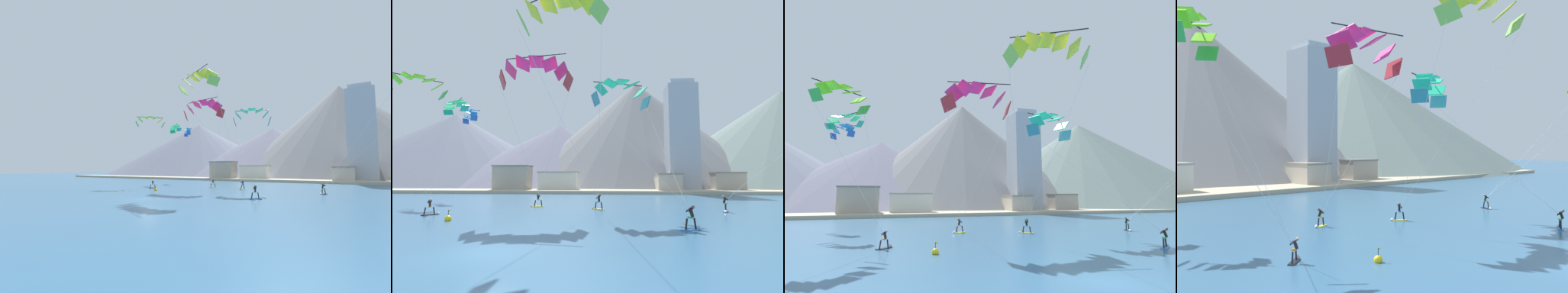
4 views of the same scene
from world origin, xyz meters
The scene contains 22 objects.
ground_plane centered at (0.00, 0.00, 0.00)m, with size 400.00×400.00×0.00m, color #336084.
kitesurfer_near_lead centered at (-3.15, 22.13, 0.52)m, with size 1.76×1.02×1.75m.
kitesurfer_near_trail centered at (17.70, 18.15, 0.54)m, with size 1.01×1.77×1.78m.
kitesurfer_mid_center centered at (4.36, 19.68, 0.54)m, with size 1.71×1.22×1.79m.
kitesurfer_far_left centered at (-11.20, 13.61, 0.45)m, with size 1.57×1.45×1.64m.
kitesurfer_far_right centered at (11.56, 7.03, 0.57)m, with size 1.70×1.24×1.81m.
parafoil_kite_near_lead centered at (-2.20, 17.22, 15.29)m, with size 8.16×6.71×15.46m.
parafoil_kite_mid_center centered at (1.94, 8.89, 17.57)m, with size 7.71×12.84×17.47m.
parafoil_kite_far_left centered at (-16.06, 17.60, 14.30)m, with size 7.18×6.82×13.95m.
parafoil_kite_far_right centered at (7.09, 17.89, 12.97)m, with size 7.49×12.77×12.69m.
parafoil_kite_distant_high_outer centered at (-18.34, 35.58, 14.30)m, with size 4.08×4.01×2.13m.
parafoil_kite_distant_low_drift centered at (-17.21, 28.17, 14.22)m, with size 5.16×4.18×2.05m.
race_marker_buoy centered at (-7.59, 9.98, 0.16)m, with size 0.56×0.56×1.02m.
shoreline_strip centered at (0.00, 53.18, 0.35)m, with size 180.00×10.00×0.70m, color #BCAD8E.
shore_building_harbour_front centered at (-17.22, 55.70, 3.14)m, with size 8.35×5.61×6.25m.
shore_building_promenade_mid centered at (18.59, 55.09, 2.19)m, with size 5.34×7.07×4.36m.
shore_building_quay_east centered at (-6.45, 56.46, 2.42)m, with size 9.33×4.42×4.82m.
shore_building_quay_west centered at (32.37, 57.11, 2.34)m, with size 6.93×4.47×4.66m.
highrise_tower centered at (22.99, 60.13, 13.28)m, with size 7.00×7.00×26.98m.
mountain_peak_central_summit centered at (69.47, 102.11, 17.73)m, with size 110.50×110.50×35.46m.
mountain_peak_east_shoulder centered at (15.70, 102.38, 19.89)m, with size 93.72×93.72×39.77m.
mountain_peak_far_spur centered at (-14.79, 106.80, 12.13)m, with size 96.35×96.35×24.25m.
Camera 3 is at (-11.18, -14.16, 4.50)m, focal length 28.00 mm.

